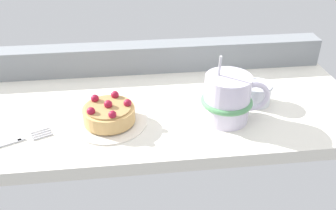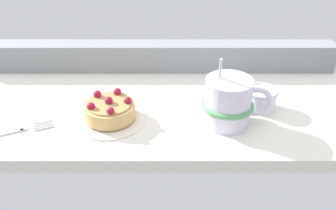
# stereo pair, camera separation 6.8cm
# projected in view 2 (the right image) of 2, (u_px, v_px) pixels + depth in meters

# --- Properties ---
(ground_plane) EXTENTS (0.86, 0.36, 0.03)m
(ground_plane) POSITION_uv_depth(u_px,v_px,m) (154.00, 108.00, 0.77)
(ground_plane) COLOR silver
(window_rail_back) EXTENTS (0.84, 0.05, 0.06)m
(window_rail_back) POSITION_uv_depth(u_px,v_px,m) (155.00, 56.00, 0.88)
(window_rail_back) COLOR gray
(window_rail_back) RESTS_ON ground_plane
(dessert_plate) EXTENTS (0.14, 0.14, 0.01)m
(dessert_plate) POSITION_uv_depth(u_px,v_px,m) (111.00, 118.00, 0.71)
(dessert_plate) COLOR silver
(dessert_plate) RESTS_ON ground_plane
(raspberry_tart) EXTENTS (0.10, 0.10, 0.04)m
(raspberry_tart) POSITION_uv_depth(u_px,v_px,m) (110.00, 109.00, 0.70)
(raspberry_tart) COLOR tan
(raspberry_tart) RESTS_ON dessert_plate
(coffee_mug) EXTENTS (0.13, 0.10, 0.13)m
(coffee_mug) POSITION_uv_depth(u_px,v_px,m) (229.00, 102.00, 0.68)
(coffee_mug) COLOR silver
(coffee_mug) RESTS_ON ground_plane
(dessert_fork) EXTENTS (0.17, 0.09, 0.01)m
(dessert_fork) POSITION_uv_depth(u_px,v_px,m) (4.00, 133.00, 0.67)
(dessert_fork) COLOR #B7B7BC
(dessert_fork) RESTS_ON ground_plane
(sugar_bowl) EXTENTS (0.06, 0.06, 0.04)m
(sugar_bowl) POSITION_uv_depth(u_px,v_px,m) (262.00, 98.00, 0.73)
(sugar_bowl) COLOR silver
(sugar_bowl) RESTS_ON ground_plane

